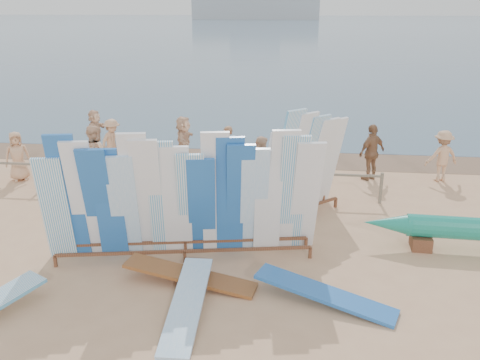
# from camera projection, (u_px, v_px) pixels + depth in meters

# --- Properties ---
(ground) EXTENTS (160.00, 160.00, 0.00)m
(ground) POSITION_uv_depth(u_px,v_px,m) (142.00, 239.00, 12.14)
(ground) COLOR tan
(ground) RESTS_ON ground
(ocean) EXTENTS (320.00, 240.00, 0.02)m
(ocean) POSITION_uv_depth(u_px,v_px,m) (285.00, 25.00, 132.29)
(ocean) COLOR #405A73
(ocean) RESTS_ON ground
(wet_sand_strip) EXTENTS (40.00, 2.60, 0.01)m
(wet_sand_strip) POSITION_uv_depth(u_px,v_px,m) (198.00, 155.00, 18.90)
(wet_sand_strip) COLOR brown
(wet_sand_strip) RESTS_ON ground
(distant_ship) EXTENTS (45.00, 8.00, 14.00)m
(distant_ship) POSITION_uv_depth(u_px,v_px,m) (256.00, 4.00, 180.62)
(distant_ship) COLOR #999EA3
(distant_ship) RESTS_ON ocean
(fence) EXTENTS (12.08, 0.08, 0.90)m
(fence) POSITION_uv_depth(u_px,v_px,m) (171.00, 175.00, 14.75)
(fence) COLOR #7B705D
(fence) RESTS_ON ground
(main_surfboard_rack) EXTENTS (5.96, 1.81, 2.96)m
(main_surfboard_rack) POSITION_uv_depth(u_px,v_px,m) (184.00, 201.00, 10.83)
(main_surfboard_rack) COLOR brown
(main_surfboard_rack) RESTS_ON ground
(side_surfboard_rack) EXTENTS (2.33, 2.21, 2.95)m
(side_surfboard_rack) POSITION_uv_depth(u_px,v_px,m) (302.00, 167.00, 13.18)
(side_surfboard_rack) COLOR brown
(side_surfboard_rack) RESTS_ON ground
(vendor_table) EXTENTS (0.81, 0.62, 1.01)m
(vendor_table) POSITION_uv_depth(u_px,v_px,m) (243.00, 214.00, 12.75)
(vendor_table) COLOR brown
(vendor_table) RESTS_ON ground
(flat_board_d) EXTENTS (2.72, 1.45, 0.39)m
(flat_board_d) POSITION_uv_depth(u_px,v_px,m) (324.00, 303.00, 9.56)
(flat_board_d) COLOR #2461B5
(flat_board_d) RESTS_ON ground
(flat_board_c) EXTENTS (2.74, 0.97, 0.38)m
(flat_board_c) POSITION_uv_depth(u_px,v_px,m) (190.00, 284.00, 10.21)
(flat_board_c) COLOR #945628
(flat_board_c) RESTS_ON ground
(flat_board_b) EXTENTS (0.62, 2.70, 0.40)m
(flat_board_b) POSITION_uv_depth(u_px,v_px,m) (188.00, 313.00, 9.24)
(flat_board_b) COLOR #92C2EB
(flat_board_b) RESTS_ON ground
(beach_chair_left) EXTENTS (0.58, 0.60, 0.88)m
(beach_chair_left) POSITION_uv_depth(u_px,v_px,m) (229.00, 178.00, 15.61)
(beach_chair_left) COLOR red
(beach_chair_left) RESTS_ON ground
(beach_chair_right) EXTENTS (0.67, 0.69, 0.95)m
(beach_chair_right) POSITION_uv_depth(u_px,v_px,m) (225.00, 181.00, 15.24)
(beach_chair_right) COLOR red
(beach_chair_right) RESTS_ON ground
(stroller) EXTENTS (0.64, 0.86, 1.11)m
(stroller) POSITION_uv_depth(u_px,v_px,m) (247.00, 177.00, 15.15)
(stroller) COLOR red
(stroller) RESTS_ON ground
(beachgoer_0) EXTENTS (0.85, 0.73, 1.57)m
(beachgoer_0) POSITION_uv_depth(u_px,v_px,m) (18.00, 156.00, 15.97)
(beachgoer_0) COLOR tan
(beachgoer_0) RESTS_ON ground
(beachgoer_3) EXTENTS (0.82, 1.11, 1.58)m
(beachgoer_3) POSITION_uv_depth(u_px,v_px,m) (112.00, 141.00, 17.65)
(beachgoer_3) COLOR tan
(beachgoer_3) RESTS_ON ground
(beachgoer_7) EXTENTS (0.69, 0.59, 1.66)m
(beachgoer_7) POSITION_uv_depth(u_px,v_px,m) (228.00, 152.00, 16.28)
(beachgoer_7) COLOR #8C6042
(beachgoer_7) RESTS_ON ground
(beachgoer_10) EXTENTS (1.10, 1.03, 1.80)m
(beachgoer_10) POSITION_uv_depth(u_px,v_px,m) (372.00, 152.00, 15.99)
(beachgoer_10) COLOR #8C6042
(beachgoer_10) RESTS_ON ground
(beachgoer_extra_0) EXTENTS (1.13, 0.70, 1.63)m
(beachgoer_extra_0) POSITION_uv_depth(u_px,v_px,m) (442.00, 156.00, 15.88)
(beachgoer_extra_0) COLOR tan
(beachgoer_extra_0) RESTS_ON ground
(beachgoer_8) EXTENTS (0.62, 0.90, 1.69)m
(beachgoer_8) POSITION_uv_depth(u_px,v_px,m) (262.00, 164.00, 14.97)
(beachgoer_8) COLOR beige
(beachgoer_8) RESTS_ON ground
(beachgoer_5) EXTENTS (0.70, 1.66, 1.74)m
(beachgoer_5) POSITION_uv_depth(u_px,v_px,m) (184.00, 141.00, 17.40)
(beachgoer_5) COLOR beige
(beachgoer_5) RESTS_ON ground
(beachgoer_2) EXTENTS (1.01, 0.77, 1.87)m
(beachgoer_2) POSITION_uv_depth(u_px,v_px,m) (94.00, 155.00, 15.60)
(beachgoer_2) COLOR beige
(beachgoer_2) RESTS_ON ground
(beachgoer_11) EXTENTS (0.57, 1.51, 1.60)m
(beachgoer_11) POSITION_uv_depth(u_px,v_px,m) (96.00, 131.00, 19.13)
(beachgoer_11) COLOR beige
(beachgoer_11) RESTS_ON ground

